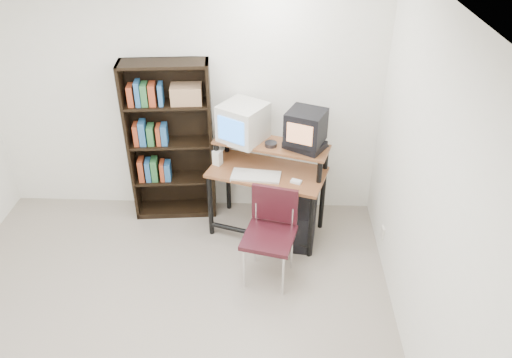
{
  "coord_description": "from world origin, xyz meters",
  "views": [
    {
      "loc": [
        0.93,
        -2.64,
        3.31
      ],
      "look_at": [
        0.78,
        1.1,
        0.91
      ],
      "focal_mm": 35.0,
      "sensor_mm": 36.0,
      "label": 1
    }
  ],
  "objects_px": {
    "crt_monitor": "(243,123)",
    "crt_tv": "(306,127)",
    "school_chair": "(271,226)",
    "computer_desk": "(268,175)",
    "pc_tower": "(305,224)",
    "bookshelf": "(170,140)"
  },
  "relations": [
    {
      "from": "school_chair",
      "to": "computer_desk",
      "type": "bearing_deg",
      "value": 107.32
    },
    {
      "from": "crt_tv",
      "to": "pc_tower",
      "type": "height_order",
      "value": "crt_tv"
    },
    {
      "from": "school_chair",
      "to": "bookshelf",
      "type": "height_order",
      "value": "bookshelf"
    },
    {
      "from": "crt_tv",
      "to": "pc_tower",
      "type": "xyz_separation_m",
      "value": [
        0.04,
        -0.19,
        -1.0
      ]
    },
    {
      "from": "computer_desk",
      "to": "pc_tower",
      "type": "distance_m",
      "value": 0.63
    },
    {
      "from": "crt_tv",
      "to": "school_chair",
      "type": "height_order",
      "value": "crt_tv"
    },
    {
      "from": "computer_desk",
      "to": "crt_tv",
      "type": "xyz_separation_m",
      "value": [
        0.35,
        0.02,
        0.53
      ]
    },
    {
      "from": "pc_tower",
      "to": "bookshelf",
      "type": "relative_size",
      "value": 0.26
    },
    {
      "from": "crt_tv",
      "to": "bookshelf",
      "type": "xyz_separation_m",
      "value": [
        -1.36,
        0.3,
        -0.32
      ]
    },
    {
      "from": "crt_monitor",
      "to": "crt_tv",
      "type": "bearing_deg",
      "value": 16.2
    },
    {
      "from": "crt_monitor",
      "to": "school_chair",
      "type": "height_order",
      "value": "crt_monitor"
    },
    {
      "from": "crt_monitor",
      "to": "pc_tower",
      "type": "distance_m",
      "value": 1.2
    },
    {
      "from": "pc_tower",
      "to": "crt_monitor",
      "type": "bearing_deg",
      "value": 158.26
    },
    {
      "from": "computer_desk",
      "to": "crt_tv",
      "type": "bearing_deg",
      "value": 19.74
    },
    {
      "from": "computer_desk",
      "to": "bookshelf",
      "type": "height_order",
      "value": "bookshelf"
    },
    {
      "from": "crt_tv",
      "to": "school_chair",
      "type": "relative_size",
      "value": 0.49
    },
    {
      "from": "bookshelf",
      "to": "crt_tv",
      "type": "bearing_deg",
      "value": -18.04
    },
    {
      "from": "pc_tower",
      "to": "school_chair",
      "type": "distance_m",
      "value": 0.67
    },
    {
      "from": "computer_desk",
      "to": "school_chair",
      "type": "distance_m",
      "value": 0.67
    },
    {
      "from": "computer_desk",
      "to": "bookshelf",
      "type": "distance_m",
      "value": 1.08
    },
    {
      "from": "computer_desk",
      "to": "crt_tv",
      "type": "height_order",
      "value": "crt_tv"
    },
    {
      "from": "crt_tv",
      "to": "bookshelf",
      "type": "height_order",
      "value": "bookshelf"
    }
  ]
}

